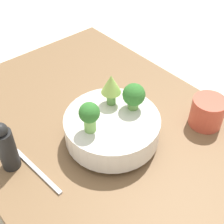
{
  "coord_description": "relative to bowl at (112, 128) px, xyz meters",
  "views": [
    {
      "loc": [
        0.43,
        -0.37,
        0.65
      ],
      "look_at": [
        0.02,
        -0.01,
        0.14
      ],
      "focal_mm": 50.0,
      "sensor_mm": 36.0,
      "label": 1
    }
  ],
  "objects": [
    {
      "name": "ground_plane",
      "position": [
        -0.02,
        0.01,
        -0.09
      ],
      "size": [
        6.0,
        6.0,
        0.0
      ],
      "primitive_type": "plane",
      "color": "beige"
    },
    {
      "name": "table",
      "position": [
        -0.02,
        0.01,
        -0.07
      ],
      "size": [
        1.0,
        0.66,
        0.05
      ],
      "color": "brown",
      "rests_on": "ground_plane"
    },
    {
      "name": "bowl",
      "position": [
        0.0,
        0.0,
        0.0
      ],
      "size": [
        0.24,
        0.24,
        0.08
      ],
      "color": "silver",
      "rests_on": "table"
    },
    {
      "name": "romanesco_piece_far",
      "position": [
        -0.04,
        0.03,
        0.09
      ],
      "size": [
        0.05,
        0.05,
        0.09
      ],
      "color": "#609347",
      "rests_on": "bowl"
    },
    {
      "name": "broccoli_floret_back",
      "position": [
        0.01,
        0.06,
        0.07
      ],
      "size": [
        0.06,
        0.06,
        0.07
      ],
      "color": "#6BA34C",
      "rests_on": "bowl"
    },
    {
      "name": "broccoli_floret_front",
      "position": [
        -0.0,
        -0.06,
        0.08
      ],
      "size": [
        0.05,
        0.05,
        0.08
      ],
      "color": "#7AB256",
      "rests_on": "bowl"
    },
    {
      "name": "cup",
      "position": [
        0.12,
        0.23,
        -0.0
      ],
      "size": [
        0.09,
        0.09,
        0.08
      ],
      "color": "#C64C38",
      "rests_on": "table"
    },
    {
      "name": "pepper_mill",
      "position": [
        -0.09,
        -0.23,
        0.02
      ],
      "size": [
        0.04,
        0.04,
        0.14
      ],
      "color": "black",
      "rests_on": "table"
    },
    {
      "name": "fork",
      "position": [
        -0.04,
        -0.2,
        -0.04
      ],
      "size": [
        0.18,
        0.02,
        0.01
      ],
      "color": "silver",
      "rests_on": "table"
    }
  ]
}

